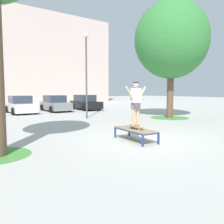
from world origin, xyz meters
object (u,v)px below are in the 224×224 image
tree_near_right (171,40)px  skater (136,101)px  skateboard (136,127)px  car_grey (55,104)px  car_black (85,103)px  car_white (20,105)px  light_post (86,63)px  skate_box (135,130)px

tree_near_right → skater: bearing=-149.3°
skateboard → car_grey: car_grey is taller
tree_near_right → car_black: size_ratio=1.88×
car_white → skateboard: bearing=-88.5°
skater → car_grey: bearing=78.7°
car_white → car_grey: bearing=3.0°
skateboard → car_grey: size_ratio=0.19×
skateboard → car_white: size_ratio=0.19×
skateboard → car_white: bearing=91.5°
skater → light_post: light_post is taller
car_grey → light_post: size_ratio=0.73×
skateboard → car_grey: bearing=78.7°
tree_near_right → car_grey: (-4.32, 9.98, -4.71)m
tree_near_right → light_post: tree_near_right is taller
skater → car_grey: 14.53m
car_white → car_black: size_ratio=1.00×
car_white → car_black: same height
skateboard → tree_near_right: 9.64m
skate_box → car_grey: (2.83, 14.22, 0.28)m
car_white → light_post: (2.65, -6.54, 3.13)m
car_white → car_black: bearing=0.6°
skateboard → light_post: (2.29, 7.53, 3.29)m
car_grey → skater: bearing=-101.3°
skateboard → light_post: bearing=73.1°
skateboard → car_grey: (2.84, 14.23, 0.15)m
skate_box → skater: (-0.00, -0.01, 1.12)m
skater → car_white: bearing=91.5°
tree_near_right → car_grey: size_ratio=1.89×
skater → car_black: (6.03, 14.12, -0.84)m
skate_box → light_post: 8.56m
skater → tree_near_right: bearing=30.7°
tree_near_right → car_black: bearing=96.5°
skateboard → car_black: (6.03, 14.12, 0.15)m
skater → tree_near_right: (7.15, 4.25, 3.87)m
tree_near_right → car_black: (-1.12, 9.87, -4.71)m
skate_box → light_post: (2.29, 7.51, 3.41)m
car_black → car_grey: bearing=178.1°
skateboard → skater: skater is taller
skateboard → tree_near_right: bearing=30.7°
tree_near_right → car_black: tree_near_right is taller
skate_box → skateboard: (-0.00, -0.01, 0.12)m
light_post → skater: bearing=-106.9°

